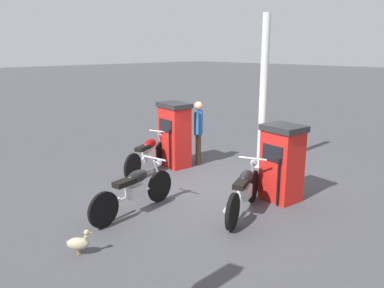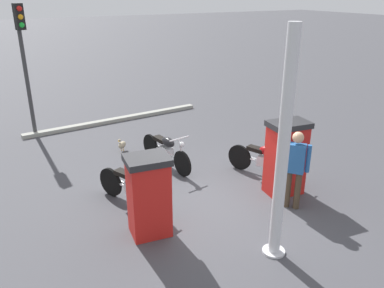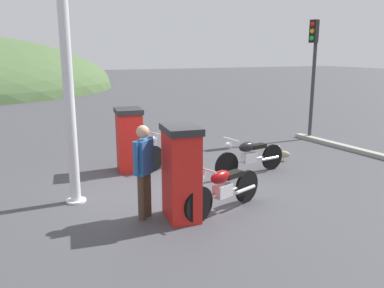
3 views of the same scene
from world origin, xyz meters
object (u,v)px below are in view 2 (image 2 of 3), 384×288
fuel_pump_far (149,195)px  roadside_traffic_light (23,49)px  motorcycle_extra (166,149)px  attendant_person (295,165)px  wandering_duck (122,145)px  canopy_support_pole (283,155)px  motorcycle_far_pump (133,186)px  motorcycle_near_pump (264,159)px  fuel_pump_near (286,157)px

fuel_pump_far → roadside_traffic_light: roadside_traffic_light is taller
motorcycle_extra → attendant_person: 3.48m
fuel_pump_far → wandering_duck: fuel_pump_far is taller
fuel_pump_far → canopy_support_pole: size_ratio=0.40×
motorcycle_far_pump → fuel_pump_far: bearing=175.3°
motorcycle_far_pump → motorcycle_near_pump: bearing=-95.0°
fuel_pump_near → motorcycle_far_pump: (1.10, 3.19, -0.39)m
motorcycle_far_pump → wandering_duck: bearing=-15.2°
fuel_pump_far → wandering_duck: size_ratio=3.76×
fuel_pump_near → canopy_support_pole: 2.50m
motorcycle_far_pump → canopy_support_pole: size_ratio=0.49×
wandering_duck → roadside_traffic_light: bearing=37.3°
fuel_pump_near → fuel_pump_far: fuel_pump_near is taller
fuel_pump_near → motorcycle_extra: size_ratio=0.80×
motorcycle_extra → roadside_traffic_light: size_ratio=0.53×
wandering_duck → roadside_traffic_light: (2.54, 1.93, 2.48)m
motorcycle_extra → roadside_traffic_light: bearing=32.5°
fuel_pump_far → fuel_pump_near: bearing=-90.0°
wandering_duck → motorcycle_extra: bearing=-156.5°
fuel_pump_near → canopy_support_pole: canopy_support_pole is taller
wandering_duck → canopy_support_pole: bearing=-172.4°
fuel_pump_near → motorcycle_near_pump: (0.81, -0.09, -0.38)m
motorcycle_near_pump → roadside_traffic_light: size_ratio=0.49×
fuel_pump_near → attendant_person: (-0.60, 0.29, 0.12)m
fuel_pump_near → motorcycle_far_pump: bearing=71.0°
attendant_person → roadside_traffic_light: (7.22, 4.02, 1.70)m
motorcycle_near_pump → motorcycle_extra: motorcycle_near_pump is taller
fuel_pump_far → wandering_duck: bearing=-12.5°
motorcycle_near_pump → canopy_support_pole: 3.27m
motorcycle_extra → wandering_duck: size_ratio=5.01×
motorcycle_near_pump → motorcycle_extra: size_ratio=0.91×
fuel_pump_far → attendant_person: bearing=-101.3°
wandering_duck → attendant_person: bearing=-156.0°
roadside_traffic_light → wandering_duck: bearing=-142.7°
motorcycle_far_pump → attendant_person: (-1.69, -2.90, 0.51)m
fuel_pump_far → canopy_support_pole: canopy_support_pole is taller
fuel_pump_far → attendant_person: size_ratio=0.93×
canopy_support_pole → fuel_pump_far: bearing=45.9°
canopy_support_pole → motorcycle_far_pump: bearing=30.1°
motorcycle_far_pump → motorcycle_extra: bearing=-45.6°
motorcycle_near_pump → motorcycle_far_pump: same height
fuel_pump_near → canopy_support_pole: bearing=134.9°
attendant_person → roadside_traffic_light: 8.43m
attendant_person → wandering_duck: (4.67, 2.08, -0.78)m
motorcycle_near_pump → motorcycle_extra: 2.50m
roadside_traffic_light → canopy_support_pole: bearing=-161.9°
motorcycle_extra → canopy_support_pole: canopy_support_pole is taller
fuel_pump_far → motorcycle_extra: bearing=-31.7°
fuel_pump_near → wandering_duck: bearing=30.2°
attendant_person → canopy_support_pole: (-1.01, 1.32, 0.90)m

